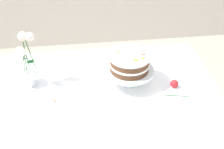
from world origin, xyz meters
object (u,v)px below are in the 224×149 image
dining_table (101,109)px  layer_cake (130,62)px  flower_vase (27,64)px  fallen_rose (174,84)px  cake_stand (129,72)px

dining_table → layer_cake: 0.32m
layer_cake → flower_vase: 0.58m
layer_cake → flower_vase: bearing=174.1°
layer_cake → fallen_rose: size_ratio=1.62×
cake_stand → flower_vase: 0.58m
dining_table → fallen_rose: 0.45m
dining_table → flower_vase: (-0.39, 0.17, 0.24)m
layer_cake → fallen_rose: 0.30m
cake_stand → flower_vase: flower_vase is taller
cake_stand → flower_vase: bearing=174.1°
dining_table → flower_vase: flower_vase is taller
fallen_rose → cake_stand: bearing=164.3°
flower_vase → fallen_rose: (0.83, -0.13, -0.12)m
fallen_rose → flower_vase: bearing=171.0°
dining_table → flower_vase: 0.49m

